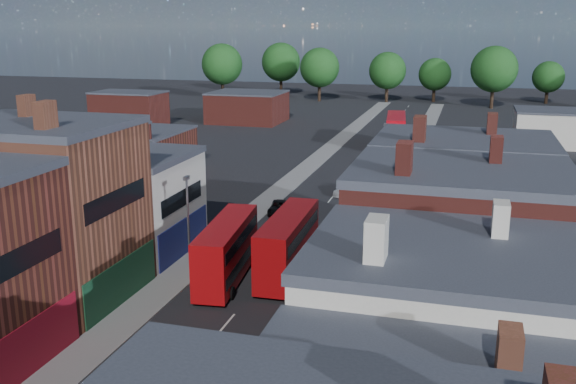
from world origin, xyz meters
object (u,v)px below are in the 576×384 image
Objects in this scene: car_2 at (280,208)px; car_3 at (346,189)px; bus_0 at (227,250)px; bus_1 at (288,243)px; bus_2 at (396,131)px; ped_3 at (293,362)px.

car_2 is 1.01× the size of car_3.
bus_1 is (4.08, 2.40, 0.08)m from bus_0.
bus_2 reaches higher than ped_3.
bus_0 is 4.73m from bus_1.
bus_0 is 57.64m from bus_2.
car_2 is at bearing 87.53° from bus_0.
car_3 is at bearing -100.21° from bus_2.
bus_0 is at bearing -151.15° from bus_1.
car_3 is (5.00, 9.42, 0.02)m from car_2.
bus_1 reaches higher than bus_0.
bus_1 reaches higher than car_3.
bus_2 is 69.35m from ped_3.
car_3 is (-0.30, 25.18, -1.87)m from bus_1.
car_2 is 31.61m from ped_3.
car_2 is at bearing 35.10° from ped_3.
car_3 is 2.83× the size of ped_3.
bus_0 is at bearing -102.01° from bus_2.
ped_3 is at bearing -79.93° from car_2.
bus_2 is 29.91m from car_3.
bus_1 reaches higher than ped_3.
ped_3 is (2.51, -69.28, -1.91)m from bus_2.
car_3 is at bearing 89.08° from bus_1.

